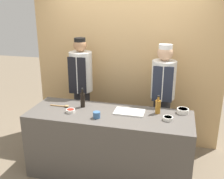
{
  "coord_description": "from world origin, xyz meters",
  "views": [
    {
      "loc": [
        0.81,
        -3.0,
        2.26
      ],
      "look_at": [
        0.0,
        0.15,
        1.17
      ],
      "focal_mm": 42.0,
      "sensor_mm": 36.0,
      "label": 1
    }
  ],
  "objects_px": {
    "sauce_bowl_red": "(71,111)",
    "cutting_board": "(129,112)",
    "cup_blue": "(97,115)",
    "sauce_bowl_green": "(168,118)",
    "chef_left": "(82,89)",
    "bottle_amber": "(158,106)",
    "chef_right": "(162,97)",
    "wooden_spoon": "(63,106)",
    "sauce_bowl_purple": "(183,111)",
    "bottle_soy": "(83,100)"
  },
  "relations": [
    {
      "from": "sauce_bowl_purple",
      "to": "cutting_board",
      "type": "distance_m",
      "value": 0.69
    },
    {
      "from": "sauce_bowl_red",
      "to": "sauce_bowl_green",
      "type": "xyz_separation_m",
      "value": [
        1.24,
        0.08,
        0.0
      ]
    },
    {
      "from": "sauce_bowl_red",
      "to": "bottle_amber",
      "type": "height_order",
      "value": "bottle_amber"
    },
    {
      "from": "sauce_bowl_purple",
      "to": "chef_right",
      "type": "xyz_separation_m",
      "value": [
        -0.29,
        0.42,
        0.01
      ]
    },
    {
      "from": "sauce_bowl_green",
      "to": "bottle_amber",
      "type": "distance_m",
      "value": 0.24
    },
    {
      "from": "sauce_bowl_purple",
      "to": "chef_right",
      "type": "height_order",
      "value": "chef_right"
    },
    {
      "from": "bottle_soy",
      "to": "bottle_amber",
      "type": "bearing_deg",
      "value": 2.05
    },
    {
      "from": "wooden_spoon",
      "to": "sauce_bowl_red",
      "type": "bearing_deg",
      "value": -39.75
    },
    {
      "from": "bottle_amber",
      "to": "wooden_spoon",
      "type": "xyz_separation_m",
      "value": [
        -1.29,
        -0.1,
        -0.08
      ]
    },
    {
      "from": "cup_blue",
      "to": "bottle_soy",
      "type": "bearing_deg",
      "value": 134.53
    },
    {
      "from": "cutting_board",
      "to": "bottle_amber",
      "type": "distance_m",
      "value": 0.38
    },
    {
      "from": "sauce_bowl_purple",
      "to": "chef_left",
      "type": "xyz_separation_m",
      "value": [
        -1.55,
        0.42,
        0.03
      ]
    },
    {
      "from": "sauce_bowl_red",
      "to": "bottle_amber",
      "type": "relative_size",
      "value": 0.49
    },
    {
      "from": "bottle_amber",
      "to": "chef_right",
      "type": "distance_m",
      "value": 0.5
    },
    {
      "from": "bottle_soy",
      "to": "sauce_bowl_red",
      "type": "bearing_deg",
      "value": -111.65
    },
    {
      "from": "bottle_amber",
      "to": "chef_right",
      "type": "bearing_deg",
      "value": 87.3
    },
    {
      "from": "sauce_bowl_red",
      "to": "sauce_bowl_green",
      "type": "bearing_deg",
      "value": 3.48
    },
    {
      "from": "chef_left",
      "to": "chef_right",
      "type": "bearing_deg",
      "value": 0.01
    },
    {
      "from": "cup_blue",
      "to": "chef_left",
      "type": "bearing_deg",
      "value": 121.51
    },
    {
      "from": "chef_left",
      "to": "chef_right",
      "type": "xyz_separation_m",
      "value": [
        1.26,
        0.0,
        -0.02
      ]
    },
    {
      "from": "sauce_bowl_purple",
      "to": "sauce_bowl_red",
      "type": "bearing_deg",
      "value": -166.42
    },
    {
      "from": "sauce_bowl_purple",
      "to": "cup_blue",
      "type": "height_order",
      "value": "cup_blue"
    },
    {
      "from": "bottle_amber",
      "to": "chef_left",
      "type": "distance_m",
      "value": 1.33
    },
    {
      "from": "wooden_spoon",
      "to": "chef_right",
      "type": "xyz_separation_m",
      "value": [
        1.31,
        0.6,
        0.03
      ]
    },
    {
      "from": "sauce_bowl_green",
      "to": "chef_right",
      "type": "xyz_separation_m",
      "value": [
        -0.12,
        0.68,
        0.02
      ]
    },
    {
      "from": "sauce_bowl_green",
      "to": "bottle_amber",
      "type": "relative_size",
      "value": 0.5
    },
    {
      "from": "cup_blue",
      "to": "sauce_bowl_green",
      "type": "bearing_deg",
      "value": 10.1
    },
    {
      "from": "sauce_bowl_red",
      "to": "sauce_bowl_purple",
      "type": "distance_m",
      "value": 1.46
    },
    {
      "from": "chef_left",
      "to": "chef_right",
      "type": "distance_m",
      "value": 1.26
    },
    {
      "from": "sauce_bowl_red",
      "to": "cup_blue",
      "type": "height_order",
      "value": "cup_blue"
    },
    {
      "from": "cup_blue",
      "to": "chef_left",
      "type": "relative_size",
      "value": 0.05
    },
    {
      "from": "wooden_spoon",
      "to": "chef_left",
      "type": "bearing_deg",
      "value": 85.0
    },
    {
      "from": "wooden_spoon",
      "to": "chef_left",
      "type": "relative_size",
      "value": 0.16
    },
    {
      "from": "chef_left",
      "to": "bottle_amber",
      "type": "bearing_deg",
      "value": -22.13
    },
    {
      "from": "bottle_amber",
      "to": "bottle_soy",
      "type": "xyz_separation_m",
      "value": [
        -1.01,
        -0.04,
        0.01
      ]
    },
    {
      "from": "sauce_bowl_green",
      "to": "cup_blue",
      "type": "xyz_separation_m",
      "value": [
        -0.86,
        -0.15,
        0.02
      ]
    },
    {
      "from": "sauce_bowl_red",
      "to": "wooden_spoon",
      "type": "bearing_deg",
      "value": 140.25
    },
    {
      "from": "sauce_bowl_red",
      "to": "bottle_soy",
      "type": "distance_m",
      "value": 0.25
    },
    {
      "from": "sauce_bowl_red",
      "to": "sauce_bowl_green",
      "type": "height_order",
      "value": "sauce_bowl_green"
    },
    {
      "from": "bottle_amber",
      "to": "wooden_spoon",
      "type": "bearing_deg",
      "value": -175.44
    },
    {
      "from": "wooden_spoon",
      "to": "chef_left",
      "type": "height_order",
      "value": "chef_left"
    },
    {
      "from": "sauce_bowl_green",
      "to": "sauce_bowl_red",
      "type": "bearing_deg",
      "value": -176.52
    },
    {
      "from": "bottle_soy",
      "to": "wooden_spoon",
      "type": "relative_size",
      "value": 0.99
    },
    {
      "from": "cutting_board",
      "to": "wooden_spoon",
      "type": "relative_size",
      "value": 1.4
    },
    {
      "from": "sauce_bowl_red",
      "to": "sauce_bowl_purple",
      "type": "bearing_deg",
      "value": 13.58
    },
    {
      "from": "sauce_bowl_green",
      "to": "cup_blue",
      "type": "relative_size",
      "value": 1.35
    },
    {
      "from": "sauce_bowl_red",
      "to": "cutting_board",
      "type": "height_order",
      "value": "sauce_bowl_red"
    },
    {
      "from": "cutting_board",
      "to": "chef_left",
      "type": "xyz_separation_m",
      "value": [
        -0.88,
        0.58,
        0.06
      ]
    },
    {
      "from": "sauce_bowl_red",
      "to": "bottle_soy",
      "type": "bearing_deg",
      "value": 68.35
    },
    {
      "from": "cutting_board",
      "to": "wooden_spoon",
      "type": "xyz_separation_m",
      "value": [
        -0.93,
        -0.03,
        0.0
      ]
    }
  ]
}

